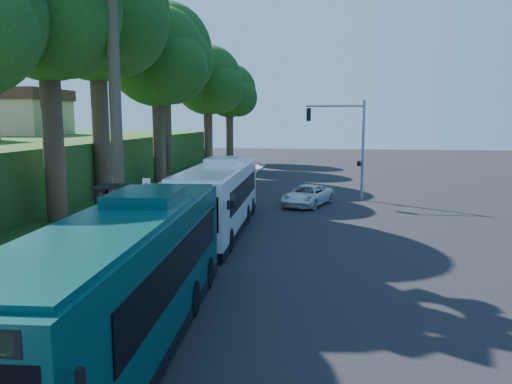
# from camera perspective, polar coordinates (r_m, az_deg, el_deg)

# --- Properties ---
(ground) EXTENTS (140.00, 140.00, 0.00)m
(ground) POSITION_cam_1_polar(r_m,az_deg,el_deg) (26.23, 2.86, -4.22)
(ground) COLOR black
(ground) RESTS_ON ground
(sidewalk) EXTENTS (4.50, 70.00, 0.12)m
(sidewalk) POSITION_cam_1_polar(r_m,az_deg,el_deg) (27.82, -12.32, -3.55)
(sidewalk) COLOR gray
(sidewalk) RESTS_ON ground
(red_curb) EXTENTS (0.25, 30.00, 0.13)m
(red_curb) POSITION_cam_1_polar(r_m,az_deg,el_deg) (23.40, -10.41, -5.75)
(red_curb) COLOR maroon
(red_curb) RESTS_ON ground
(grass_verge) EXTENTS (8.00, 70.00, 0.06)m
(grass_verge) POSITION_cam_1_polar(r_m,az_deg,el_deg) (34.59, -18.32, -1.51)
(grass_verge) COLOR #234719
(grass_verge) RESTS_ON ground
(bus_shelter) EXTENTS (3.20, 1.51, 2.55)m
(bus_shelter) POSITION_cam_1_polar(r_m,az_deg,el_deg) (24.88, -14.62, -0.94)
(bus_shelter) COLOR black
(bus_shelter) RESTS_ON ground
(stop_sign_pole) EXTENTS (0.35, 0.06, 3.17)m
(stop_sign_pole) POSITION_cam_1_polar(r_m,az_deg,el_deg) (22.19, -12.34, -1.25)
(stop_sign_pole) COLOR gray
(stop_sign_pole) RESTS_ON ground
(traffic_signal_pole) EXTENTS (4.10, 0.30, 7.00)m
(traffic_signal_pole) POSITION_cam_1_polar(r_m,az_deg,el_deg) (35.55, 10.51, 6.16)
(traffic_signal_pole) COLOR gray
(traffic_signal_pole) RESTS_ON ground
(hillside_backdrop) EXTENTS (24.00, 60.00, 8.80)m
(hillside_backdrop) POSITION_cam_1_polar(r_m,az_deg,el_deg) (49.76, -27.10, 3.69)
(hillside_backdrop) COLOR #234719
(hillside_backdrop) RESTS_ON ground
(tree_0) EXTENTS (8.40, 8.00, 15.70)m
(tree_0) POSITION_cam_1_polar(r_m,az_deg,el_deg) (29.91, -22.74, 18.32)
(tree_0) COLOR #382B1E
(tree_0) RESTS_ON ground
(tree_1) EXTENTS (10.50, 10.00, 18.26)m
(tree_1) POSITION_cam_1_polar(r_m,az_deg,el_deg) (37.61, -17.69, 18.75)
(tree_1) COLOR #382B1E
(tree_1) RESTS_ON ground
(tree_2) EXTENTS (8.82, 8.40, 15.12)m
(tree_2) POSITION_cam_1_polar(r_m,az_deg,el_deg) (44.09, -11.12, 14.43)
(tree_2) COLOR #382B1E
(tree_2) RESTS_ON ground
(tree_3) EXTENTS (10.08, 9.60, 17.28)m
(tree_3) POSITION_cam_1_polar(r_m,az_deg,el_deg) (52.43, -10.34, 15.12)
(tree_3) COLOR #382B1E
(tree_3) RESTS_ON ground
(tree_4) EXTENTS (8.40, 8.00, 14.14)m
(tree_4) POSITION_cam_1_polar(r_m,az_deg,el_deg) (59.22, -5.46, 12.24)
(tree_4) COLOR #382B1E
(tree_4) RESTS_ON ground
(tree_5) EXTENTS (7.35, 7.00, 12.86)m
(tree_5) POSITION_cam_1_polar(r_m,az_deg,el_deg) (66.78, -2.99, 11.17)
(tree_5) COLOR #382B1E
(tree_5) RESTS_ON ground
(white_bus) EXTENTS (3.02, 12.25, 3.63)m
(white_bus) POSITION_cam_1_polar(r_m,az_deg,el_deg) (25.63, -4.31, -0.51)
(white_bus) COLOR white
(white_bus) RESTS_ON ground
(teal_bus) EXTENTS (3.39, 12.58, 3.71)m
(teal_bus) POSITION_cam_1_polar(r_m,az_deg,el_deg) (13.04, -14.60, -9.38)
(teal_bus) COLOR #0A3C3A
(teal_bus) RESTS_ON ground
(pickup) EXTENTS (3.71, 5.29, 1.34)m
(pickup) POSITION_cam_1_polar(r_m,az_deg,el_deg) (33.26, 5.89, -0.39)
(pickup) COLOR silver
(pickup) RESTS_ON ground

